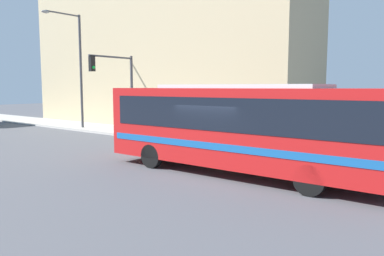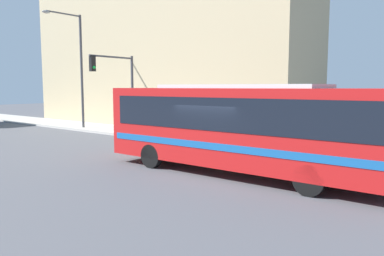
{
  "view_description": "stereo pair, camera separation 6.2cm",
  "coord_description": "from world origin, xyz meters",
  "px_view_note": "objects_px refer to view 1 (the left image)",
  "views": [
    {
      "loc": [
        -11.04,
        -7.54,
        3.14
      ],
      "look_at": [
        1.35,
        2.32,
        1.39
      ],
      "focal_mm": 35.0,
      "sensor_mm": 36.0,
      "label": 1
    },
    {
      "loc": [
        -11.0,
        -7.59,
        3.14
      ],
      "look_at": [
        1.35,
        2.32,
        1.39
      ],
      "focal_mm": 35.0,
      "sensor_mm": 36.0,
      "label": 2
    }
  ],
  "objects_px": {
    "city_bus": "(241,123)",
    "traffic_light_pole": "(117,80)",
    "street_lamp": "(76,61)",
    "fire_hydrant": "(234,137)",
    "parking_meter": "(135,120)"
  },
  "relations": [
    {
      "from": "fire_hydrant",
      "to": "parking_meter",
      "type": "bearing_deg",
      "value": 90.0
    },
    {
      "from": "city_bus",
      "to": "fire_hydrant",
      "type": "height_order",
      "value": "city_bus"
    },
    {
      "from": "fire_hydrant",
      "to": "traffic_light_pole",
      "type": "distance_m",
      "value": 8.38
    },
    {
      "from": "street_lamp",
      "to": "city_bus",
      "type": "bearing_deg",
      "value": -105.69
    },
    {
      "from": "city_bus",
      "to": "traffic_light_pole",
      "type": "relative_size",
      "value": 2.19
    },
    {
      "from": "fire_hydrant",
      "to": "parking_meter",
      "type": "relative_size",
      "value": 0.63
    },
    {
      "from": "city_bus",
      "to": "parking_meter",
      "type": "distance_m",
      "value": 11.68
    },
    {
      "from": "city_bus",
      "to": "fire_hydrant",
      "type": "distance_m",
      "value": 5.89
    },
    {
      "from": "traffic_light_pole",
      "to": "parking_meter",
      "type": "bearing_deg",
      "value": -19.57
    },
    {
      "from": "parking_meter",
      "to": "fire_hydrant",
      "type": "bearing_deg",
      "value": -90.0
    },
    {
      "from": "city_bus",
      "to": "parking_meter",
      "type": "height_order",
      "value": "city_bus"
    },
    {
      "from": "city_bus",
      "to": "street_lamp",
      "type": "relative_size",
      "value": 1.33
    },
    {
      "from": "fire_hydrant",
      "to": "parking_meter",
      "type": "distance_m",
      "value": 7.42
    },
    {
      "from": "city_bus",
      "to": "traffic_light_pole",
      "type": "height_order",
      "value": "traffic_light_pole"
    },
    {
      "from": "street_lamp",
      "to": "parking_meter",
      "type": "bearing_deg",
      "value": -88.78
    }
  ]
}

